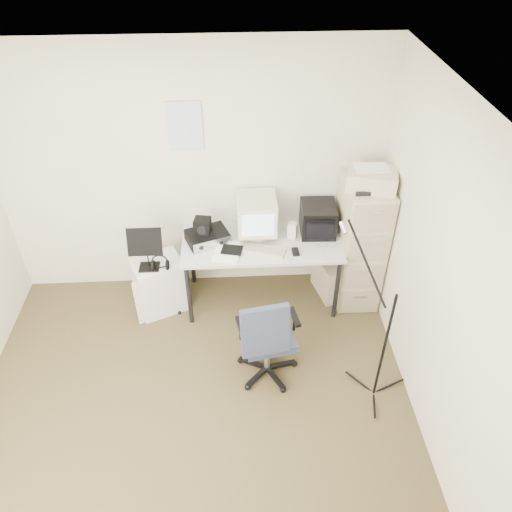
{
  "coord_description": "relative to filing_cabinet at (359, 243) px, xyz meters",
  "views": [
    {
      "loc": [
        0.37,
        -2.32,
        3.54
      ],
      "look_at": [
        0.55,
        0.95,
        0.95
      ],
      "focal_mm": 35.0,
      "sensor_mm": 36.0,
      "label": 1
    }
  ],
  "objects": [
    {
      "name": "floor",
      "position": [
        -1.58,
        -1.48,
        -0.66
      ],
      "size": [
        3.6,
        3.6,
        0.01
      ],
      "primitive_type": "cube",
      "color": "#443E20",
      "rests_on": "ground"
    },
    {
      "name": "ceiling",
      "position": [
        -1.58,
        -1.48,
        1.85
      ],
      "size": [
        3.6,
        3.6,
        0.01
      ],
      "primitive_type": "cube",
      "color": "white",
      "rests_on": "ground"
    },
    {
      "name": "wall_back",
      "position": [
        -1.58,
        0.32,
        0.6
      ],
      "size": [
        3.6,
        0.02,
        2.5
      ],
      "primitive_type": "cube",
      "color": "beige",
      "rests_on": "ground"
    },
    {
      "name": "wall_right",
      "position": [
        0.22,
        -1.48,
        0.6
      ],
      "size": [
        0.02,
        3.6,
        2.5
      ],
      "primitive_type": "cube",
      "color": "beige",
      "rests_on": "ground"
    },
    {
      "name": "wall_calendar",
      "position": [
        -1.6,
        0.31,
        1.1
      ],
      "size": [
        0.3,
        0.02,
        0.44
      ],
      "primitive_type": "cube",
      "color": "white",
      "rests_on": "wall_back"
    },
    {
      "name": "filing_cabinet",
      "position": [
        0.0,
        0.0,
        0.0
      ],
      "size": [
        0.4,
        0.6,
        1.3
      ],
      "primitive_type": "cube",
      "color": "#C5B792",
      "rests_on": "floor"
    },
    {
      "name": "printer",
      "position": [
        0.0,
        -0.06,
        0.73
      ],
      "size": [
        0.49,
        0.39,
        0.16
      ],
      "primitive_type": "cube",
      "rotation": [
        0.0,
        0.0,
        -0.26
      ],
      "color": "beige",
      "rests_on": "filing_cabinet"
    },
    {
      "name": "desk",
      "position": [
        -0.95,
        -0.03,
        -0.29
      ],
      "size": [
        1.5,
        0.7,
        0.73
      ],
      "primitive_type": "cube",
      "color": "silver",
      "rests_on": "floor"
    },
    {
      "name": "crt_monitor",
      "position": [
        -0.99,
        0.08,
        0.28
      ],
      "size": [
        0.37,
        0.39,
        0.4
      ],
      "primitive_type": "cube",
      "rotation": [
        0.0,
        0.0,
        0.01
      ],
      "color": "beige",
      "rests_on": "desk"
    },
    {
      "name": "crt_tv",
      "position": [
        -0.4,
        0.1,
        0.23
      ],
      "size": [
        0.34,
        0.36,
        0.3
      ],
      "primitive_type": "cube",
      "rotation": [
        0.0,
        0.0,
        -0.04
      ],
      "color": "black",
      "rests_on": "desk"
    },
    {
      "name": "desk_speaker",
      "position": [
        -0.66,
        0.02,
        0.16
      ],
      "size": [
        0.1,
        0.1,
        0.15
      ],
      "primitive_type": "cube",
      "rotation": [
        0.0,
        0.0,
        -0.32
      ],
      "color": "beige",
      "rests_on": "desk"
    },
    {
      "name": "keyboard",
      "position": [
        -0.96,
        -0.19,
        0.09
      ],
      "size": [
        0.45,
        0.28,
        0.02
      ],
      "primitive_type": "cube",
      "rotation": [
        0.0,
        0.0,
        -0.33
      ],
      "color": "beige",
      "rests_on": "desk"
    },
    {
      "name": "mouse",
      "position": [
        -0.65,
        -0.23,
        0.1
      ],
      "size": [
        0.07,
        0.11,
        0.03
      ],
      "primitive_type": "cube",
      "rotation": [
        0.0,
        0.0,
        0.08
      ],
      "color": "black",
      "rests_on": "desk"
    },
    {
      "name": "radio_receiver",
      "position": [
        -1.46,
        -0.0,
        0.13
      ],
      "size": [
        0.44,
        0.38,
        0.11
      ],
      "primitive_type": "cube",
      "rotation": [
        0.0,
        0.0,
        0.36
      ],
      "color": "black",
      "rests_on": "desk"
    },
    {
      "name": "radio_speaker",
      "position": [
        -1.5,
        -0.01,
        0.26
      ],
      "size": [
        0.17,
        0.16,
        0.15
      ],
      "primitive_type": "cube",
      "rotation": [
        0.0,
        0.0,
        -0.18
      ],
      "color": "black",
      "rests_on": "radio_receiver"
    },
    {
      "name": "papers",
      "position": [
        -1.27,
        -0.18,
        0.09
      ],
      "size": [
        0.29,
        0.36,
        0.02
      ],
      "primitive_type": "cube",
      "rotation": [
        0.0,
        0.0,
        -0.22
      ],
      "color": "white",
      "rests_on": "desk"
    },
    {
      "name": "pc_tower",
      "position": [
        -0.26,
        0.03,
        -0.45
      ],
      "size": [
        0.29,
        0.46,
        0.39
      ],
      "primitive_type": "cube",
      "rotation": [
        0.0,
        0.0,
        0.25
      ],
      "color": "beige",
      "rests_on": "floor"
    },
    {
      "name": "office_chair",
      "position": [
        -0.96,
        -0.98,
        -0.18
      ],
      "size": [
        0.63,
        0.63,
        0.94
      ],
      "primitive_type": "cube",
      "rotation": [
        0.0,
        0.0,
        0.18
      ],
      "color": "#34394B",
      "rests_on": "floor"
    },
    {
      "name": "side_cart",
      "position": [
        -1.95,
        -0.09,
        -0.37
      ],
      "size": [
        0.56,
        0.52,
        0.57
      ],
      "primitive_type": "cube",
      "rotation": [
        0.0,
        0.0,
        0.41
      ],
      "color": "silver",
      "rests_on": "floor"
    },
    {
      "name": "music_stand",
      "position": [
        -2.01,
        -0.16,
        0.14
      ],
      "size": [
        0.31,
        0.17,
        0.46
      ],
      "primitive_type": "cube",
      "rotation": [
        0.0,
        0.0,
        -0.01
      ],
      "color": "black",
      "rests_on": "side_cart"
    },
    {
      "name": "headphones",
      "position": [
        -1.9,
        -0.19,
        -0.03
      ],
      "size": [
        0.19,
        0.19,
        0.03
      ],
      "primitive_type": "torus",
      "rotation": [
        0.0,
        0.0,
        -0.08
      ],
      "color": "black",
      "rests_on": "side_cart"
    },
    {
      "name": "mic_stand",
      "position": [
        -0.07,
        -1.25,
        0.09
      ],
      "size": [
        0.03,
        0.03,
        1.47
      ],
      "primitive_type": "cylinder",
      "rotation": [
        0.0,
        0.0,
        1.87
      ],
      "color": "black",
      "rests_on": "floor"
    }
  ]
}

